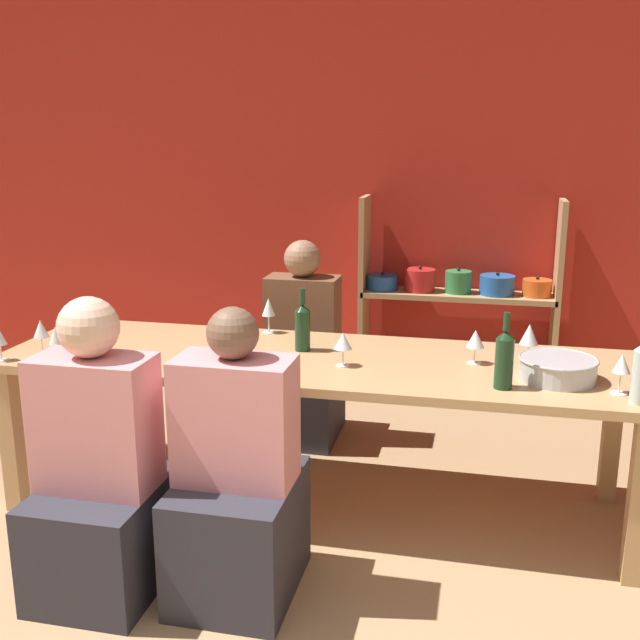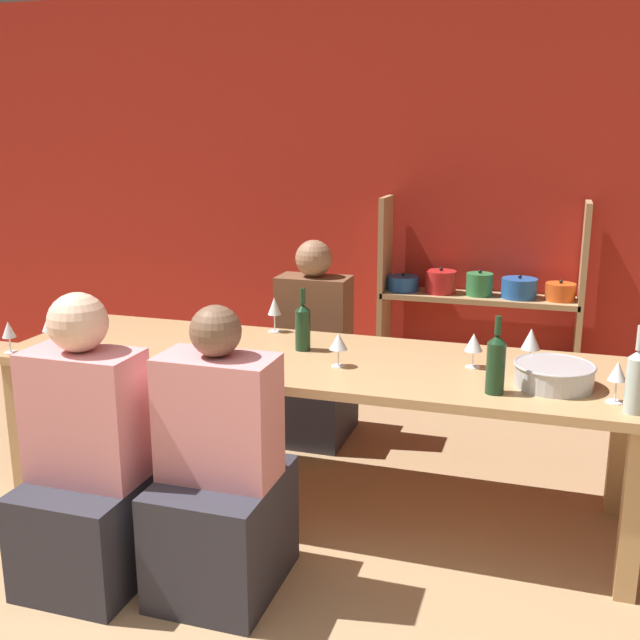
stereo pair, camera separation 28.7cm
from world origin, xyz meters
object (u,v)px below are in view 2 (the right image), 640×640
at_px(wine_glass_empty_a, 274,307).
at_px(wine_glass_white_g, 338,342).
at_px(wine_bottle_amber, 636,380).
at_px(person_far_a, 314,367).
at_px(wine_glass_white_a, 474,343).
at_px(wine_bottle_green, 496,363).
at_px(wine_glass_white_b, 49,324).
at_px(wine_glass_white_d, 617,373).
at_px(shelf_unit, 478,329).
at_px(wine_glass_white_f, 9,331).
at_px(wine_glass_red_a, 218,335).
at_px(person_near_a, 221,490).
at_px(wine_glass_white_e, 531,340).
at_px(wine_glass_white_c, 62,331).
at_px(dining_table, 313,372).
at_px(mixing_bowl, 554,374).
at_px(wine_bottle_dark, 303,326).
at_px(person_near_b, 90,478).

height_order(wine_glass_empty_a, wine_glass_white_g, wine_glass_empty_a).
xyz_separation_m(wine_bottle_amber, person_far_a, (-1.60, 1.12, -0.44)).
bearing_deg(wine_glass_white_a, wine_bottle_green, -69.20).
xyz_separation_m(wine_glass_white_b, wine_glass_white_d, (2.52, 0.02, 0.00)).
distance_m(wine_glass_empty_a, person_far_a, 0.63).
distance_m(shelf_unit, wine_glass_white_f, 2.92).
bearing_deg(shelf_unit, wine_glass_red_a, -116.40).
xyz_separation_m(wine_glass_white_b, wine_glass_white_f, (-0.13, -0.13, -0.01)).
bearing_deg(wine_glass_white_a, wine_glass_white_f, -168.53).
height_order(shelf_unit, wine_glass_white_d, shelf_unit).
distance_m(wine_glass_white_b, person_near_a, 1.30).
xyz_separation_m(wine_bottle_amber, wine_glass_white_e, (-0.39, 0.50, -0.02)).
distance_m(wine_glass_white_e, wine_glass_white_g, 0.85).
height_order(wine_glass_white_e, person_far_a, person_far_a).
distance_m(wine_bottle_green, wine_glass_white_c, 1.98).
height_order(wine_glass_white_c, wine_glass_white_e, wine_glass_white_e).
bearing_deg(wine_glass_white_f, shelf_unit, 47.78).
relative_size(wine_glass_empty_a, wine_glass_white_b, 1.11).
bearing_deg(wine_glass_empty_a, wine_glass_white_g, -44.50).
xyz_separation_m(wine_glass_empty_a, wine_glass_white_a, (1.04, -0.31, -0.02)).
distance_m(wine_glass_white_a, wine_glass_white_b, 1.98).
relative_size(dining_table, wine_bottle_amber, 8.80).
height_order(shelf_unit, mixing_bowl, shelf_unit).
xyz_separation_m(wine_bottle_dark, wine_glass_white_e, (1.03, 0.09, -0.01)).
distance_m(dining_table, wine_glass_white_e, 0.99).
xyz_separation_m(wine_glass_white_a, wine_glass_red_a, (-1.11, -0.23, 0.01)).
distance_m(wine_glass_empty_a, wine_glass_red_a, 0.54).
relative_size(wine_bottle_green, wine_bottle_amber, 0.95).
distance_m(dining_table, wine_glass_white_a, 0.74).
relative_size(wine_glass_white_b, person_near_b, 0.14).
xyz_separation_m(wine_bottle_green, wine_glass_white_g, (-0.69, 0.15, -0.02)).
bearing_deg(wine_glass_white_b, wine_glass_white_f, -135.53).
xyz_separation_m(wine_bottle_dark, person_near_a, (-0.05, -0.83, -0.45)).
xyz_separation_m(shelf_unit, wine_glass_white_a, (0.14, -1.72, 0.38)).
distance_m(wine_bottle_amber, wine_glass_white_b, 2.58).
bearing_deg(wine_glass_white_d, wine_glass_white_c, -178.87).
xyz_separation_m(mixing_bowl, wine_bottle_green, (-0.22, -0.15, 0.07)).
distance_m(mixing_bowl, wine_bottle_dark, 1.16).
xyz_separation_m(dining_table, wine_glass_white_e, (0.95, 0.19, 0.19)).
bearing_deg(person_near_b, person_near_a, 9.79).
xyz_separation_m(wine_bottle_amber, wine_glass_white_g, (-1.19, 0.21, -0.02)).
relative_size(wine_bottle_dark, person_near_b, 0.26).
height_order(dining_table, wine_glass_red_a, wine_glass_red_a).
relative_size(wine_glass_empty_a, wine_glass_white_d, 1.11).
bearing_deg(person_far_a, wine_glass_white_e, 152.99).
bearing_deg(person_far_a, wine_glass_red_a, 82.09).
distance_m(wine_glass_white_g, person_far_a, 1.08).
bearing_deg(wine_bottle_amber, wine_glass_white_f, -179.00).
distance_m(wine_glass_white_c, wine_glass_red_a, 0.76).
xyz_separation_m(mixing_bowl, wine_glass_white_a, (-0.34, 0.16, 0.06)).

